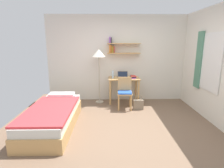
% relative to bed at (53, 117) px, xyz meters
% --- Properties ---
extents(ground_plane, '(5.28, 5.28, 0.00)m').
position_rel_bed_xyz_m(ground_plane, '(1.52, -0.07, -0.24)').
color(ground_plane, brown).
extents(wall_back, '(4.40, 0.27, 2.60)m').
position_rel_bed_xyz_m(wall_back, '(1.52, 1.96, 1.07)').
color(wall_back, silver).
rests_on(wall_back, ground_plane).
extents(wall_right, '(0.10, 4.40, 2.60)m').
position_rel_bed_xyz_m(wall_right, '(3.55, -0.02, 1.06)').
color(wall_right, silver).
rests_on(wall_right, ground_plane).
extents(bed, '(0.90, 2.03, 0.54)m').
position_rel_bed_xyz_m(bed, '(0.00, 0.00, 0.00)').
color(bed, tan).
rests_on(bed, ground_plane).
extents(desk, '(0.92, 0.54, 0.76)m').
position_rel_bed_xyz_m(desk, '(1.65, 1.63, 0.36)').
color(desk, tan).
rests_on(desk, ground_plane).
extents(desk_chair, '(0.41, 0.40, 0.86)m').
position_rel_bed_xyz_m(desk_chair, '(1.63, 1.14, 0.24)').
color(desk_chair, tan).
rests_on(desk_chair, ground_plane).
extents(standing_lamp, '(0.38, 0.38, 1.61)m').
position_rel_bed_xyz_m(standing_lamp, '(0.91, 1.65, 1.17)').
color(standing_lamp, '#B2A893').
rests_on(standing_lamp, ground_plane).
extents(laptop, '(0.30, 0.21, 0.19)m').
position_rel_bed_xyz_m(laptop, '(1.61, 1.63, 0.57)').
color(laptop, '#2D2D33').
rests_on(laptop, desk).
extents(water_bottle, '(0.06, 0.06, 0.23)m').
position_rel_bed_xyz_m(water_bottle, '(1.32, 1.61, 0.63)').
color(water_bottle, silver).
rests_on(water_bottle, desk).
extents(book_stack, '(0.19, 0.25, 0.08)m').
position_rel_bed_xyz_m(book_stack, '(1.91, 1.58, 0.56)').
color(book_stack, purple).
rests_on(book_stack, desk).
extents(handbag, '(0.27, 0.11, 0.41)m').
position_rel_bed_xyz_m(handbag, '(2.00, 1.03, -0.10)').
color(handbag, gray).
rests_on(handbag, ground_plane).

